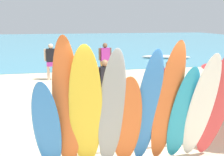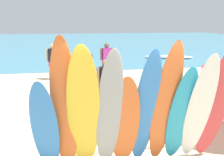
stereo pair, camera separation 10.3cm
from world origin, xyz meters
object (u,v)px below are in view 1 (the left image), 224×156
Objects in this scene: surfboard_grey_3 at (111,113)px; surfboard_orange_6 at (167,106)px; surfboard_white_8 at (200,110)px; surfboard_rack at (128,128)px; beachgoer_strolling at (105,58)px; beach_chair_red at (201,90)px; surfboard_yellow_2 at (86,113)px; distant_boat at (166,57)px; surfboard_orange_1 at (67,110)px; beachgoer_near_rack at (169,84)px; surfboard_blue_0 at (47,131)px; beachgoer_midbeach at (84,66)px; beachgoer_photographing at (51,59)px; surfboard_red_9 at (217,104)px; surfboard_orange_4 at (127,123)px; beachgoer_by_water at (105,81)px; surfboard_teal_7 at (182,116)px; surfboard_blue_5 at (147,111)px.

surfboard_grey_3 is 0.97× the size of surfboard_orange_6.
surfboard_rack is at bearing 155.39° from surfboard_white_8.
beach_chair_red is (2.76, -4.21, -0.59)m from beachgoer_strolling.
surfboard_yellow_2 is 0.73× the size of distant_boat.
surfboard_white_8 is 14.44m from distant_boat.
beachgoer_strolling is (2.00, 7.85, -0.31)m from surfboard_orange_1.
surfboard_yellow_2 reaches higher than beachgoer_near_rack.
surfboard_blue_0 is at bearing -120.54° from distant_boat.
surfboard_orange_6 is at bearing 178.73° from surfboard_white_8.
beachgoer_midbeach is 10.00m from distant_boat.
beachgoer_midbeach is (-0.45, 5.45, 0.37)m from surfboard_rack.
surfboard_grey_3 is 1.45× the size of beachgoer_photographing.
surfboard_orange_6 is 1.50× the size of beachgoer_photographing.
surfboard_orange_6 is 1.00× the size of surfboard_red_9.
beachgoer_strolling is at bearing 89.16° from surfboard_orange_4.
beachgoer_photographing is 2.14× the size of beach_chair_red.
surfboard_orange_1 is 1.05× the size of surfboard_red_9.
surfboard_red_9 reaches higher than beachgoer_photographing.
surfboard_orange_1 is at bearing -171.37° from surfboard_orange_4.
surfboard_rack is 2.18× the size of beachgoer_near_rack.
surfboard_orange_1 is 1.04× the size of surfboard_orange_6.
surfboard_white_8 is 1.48× the size of beachgoer_near_rack.
surfboard_orange_1 reaches higher than beachgoer_near_rack.
surfboard_white_8 reaches higher than beachgoer_near_rack.
beachgoer_midbeach is 2.64m from beachgoer_by_water.
surfboard_teal_7 is at bearing 172.81° from surfboard_red_9.
surfboard_blue_0 is 3.22m from surfboard_red_9.
beachgoer_photographing is at bearing 97.15° from surfboard_orange_1.
surfboard_yellow_2 is 15.34m from distant_boat.
surfboard_white_8 reaches higher than surfboard_orange_4.
surfboard_orange_4 is at bearing 177.18° from surfboard_red_9.
surfboard_grey_3 is 0.70× the size of distant_boat.
surfboard_orange_4 is at bearing -108.18° from surfboard_rack.
surfboard_blue_5 is (0.19, -0.62, 0.60)m from surfboard_rack.
surfboard_red_9 is at bearing -23.31° from surfboard_rack.
surfboard_rack is at bearing 81.72° from beachgoer_midbeach.
beach_chair_red is (2.91, 3.64, -0.84)m from surfboard_orange_6.
surfboard_red_9 is at bearing 5.08° from surfboard_yellow_2.
surfboard_white_8 reaches higher than beachgoer_by_water.
surfboard_blue_0 is 8.21m from beachgoer_strolling.
surfboard_rack is 5.48m from beachgoer_midbeach.
surfboard_red_9 is at bearing 2.56° from surfboard_orange_4.
distant_boat is (4.72, 13.46, -1.12)m from surfboard_red_9.
beachgoer_midbeach reaches higher than distant_boat.
surfboard_orange_1 is 0.33m from surfboard_yellow_2.
surfboard_orange_1 is 6.15m from beachgoer_midbeach.
surfboard_yellow_2 is at bearing 53.97° from beachgoer_by_water.
beachgoer_strolling is at bearing 84.25° from surfboard_rack.
surfboard_blue_5 is 14.77m from distant_boat.
beachgoer_photographing reaches higher than distant_boat.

